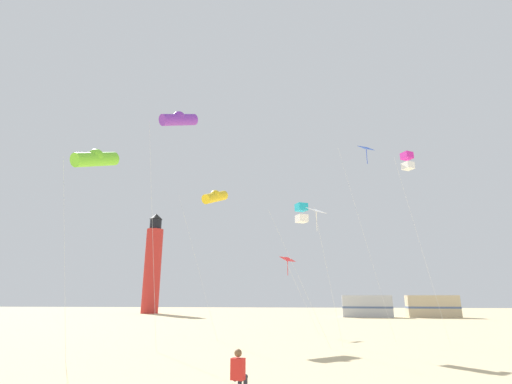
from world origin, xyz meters
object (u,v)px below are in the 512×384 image
kite_box_cyan (302,213)px  kite_flyer_standing (239,371)px  kite_tube_gold (215,197)px  kite_tube_lime (96,159)px  kite_box_magenta (407,161)px  rv_van_tan (432,306)px  kite_diamond_blue (366,156)px  kite_diamond_white (317,215)px  kite_tube_violet (179,119)px  rv_van_silver (367,306)px  lighthouse_distant (153,265)px  kite_diamond_scarlet (288,261)px

kite_box_cyan → kite_flyer_standing: bearing=-98.8°
kite_flyer_standing → kite_tube_gold: size_ratio=0.11×
kite_tube_lime → kite_box_magenta: bearing=23.9°
rv_van_tan → kite_flyer_standing: bearing=-109.2°
kite_diamond_blue → kite_diamond_white: (-3.84, -4.39, -5.10)m
kite_tube_gold → kite_tube_violet: (-1.02, -5.91, 3.33)m
kite_tube_gold → kite_tube_lime: bearing=-112.5°
kite_diamond_white → rv_van_silver: (7.59, 32.57, -5.66)m
kite_box_magenta → kite_tube_gold: (-13.19, 1.92, -1.48)m
kite_tube_lime → kite_diamond_white: bearing=23.9°
kite_box_magenta → kite_diamond_blue: (-2.30, 1.68, 1.10)m
kite_tube_violet → rv_van_silver: kite_tube_violet is taller
kite_box_magenta → kite_tube_lime: bearing=-156.1°
kite_tube_violet → kite_tube_gold: bearing=80.2°
kite_diamond_blue → rv_van_silver: (3.76, 28.18, -10.76)m
kite_box_magenta → rv_van_tan: kite_box_magenta is taller
kite_tube_violet → lighthouse_distant: 46.47m
kite_tube_lime → kite_box_cyan: kite_tube_lime is taller
kite_tube_violet → rv_van_silver: size_ratio=2.06×
kite_tube_lime → kite_flyer_standing: bearing=-36.1°
kite_flyer_standing → lighthouse_distant: size_ratio=0.07×
kite_tube_violet → kite_diamond_scarlet: (6.15, 8.47, -7.83)m
kite_box_magenta → kite_tube_gold: 13.41m
kite_diamond_blue → kite_tube_lime: (-14.83, -9.26, -3.01)m
kite_box_magenta → kite_tube_violet: bearing=-164.3°
kite_flyer_standing → kite_diamond_scarlet: (0.75, 18.10, 4.46)m
kite_box_cyan → rv_van_tan: (16.90, 32.00, -5.95)m
lighthouse_distant → kite_diamond_scarlet: bearing=-54.7°
kite_flyer_standing → kite_box_cyan: 13.62m
kite_diamond_white → rv_van_silver: size_ratio=1.14×
kite_diamond_white → kite_box_cyan: (-0.87, 0.79, 0.29)m
kite_diamond_blue → kite_diamond_scarlet: (-5.78, 2.79, -7.07)m
rv_van_tan → kite_tube_gold: bearing=-125.3°
kite_diamond_white → kite_tube_violet: bearing=-171.0°
kite_box_magenta → kite_tube_lime: (-17.12, -7.58, -1.91)m
kite_flyer_standing → rv_van_tan: rv_van_tan is taller
lighthouse_distant → rv_van_silver: (33.63, -8.71, -6.45)m
kite_tube_gold → kite_tube_violet: 6.86m
kite_flyer_standing → kite_tube_gold: 18.47m
kite_flyer_standing → rv_van_tan: (18.72, 43.70, 0.78)m
kite_box_cyan → lighthouse_distant: (-25.17, 40.49, 0.50)m
lighthouse_distant → rv_van_tan: bearing=-11.4°
kite_box_cyan → kite_box_magenta: bearing=15.4°
kite_diamond_scarlet → kite_flyer_standing: bearing=-92.4°
kite_tube_lime → kite_tube_violet: kite_tube_violet is taller
kite_box_cyan → kite_diamond_scarlet: size_ratio=1.45×
kite_tube_violet → rv_van_tan: 43.30m
lighthouse_distant → kite_tube_lime: bearing=-71.9°
kite_flyer_standing → kite_diamond_white: kite_diamond_white is taller
kite_box_cyan → kite_diamond_white: bearing=-42.3°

